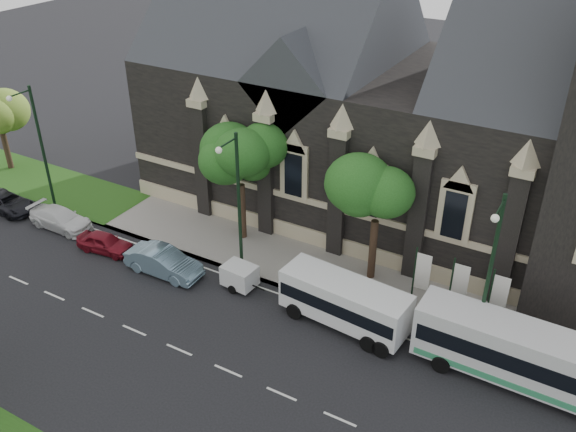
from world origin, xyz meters
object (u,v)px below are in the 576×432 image
Objects in this scene: banner_flag_left at (419,274)px; car_far_red at (105,243)px; street_lamp_near at (489,270)px; shuttle_bus at (345,301)px; banner_flag_right at (495,297)px; street_lamp_mid at (237,199)px; street_lamp_far at (39,142)px; banner_flag_center at (456,286)px; tour_coach at (533,359)px; sedan at (164,262)px; box_trailer at (240,276)px; tree_walk_left at (245,158)px; tree_walk_far at (2,115)px; tree_walk_right at (383,191)px; car_far_black at (8,203)px; car_far_white at (61,219)px.

car_far_red is at bearing -167.88° from banner_flag_left.
shuttle_bus is at bearing -170.20° from street_lamp_near.
shuttle_bus is (-6.90, -3.05, -0.83)m from banner_flag_right.
street_lamp_mid is 1.00× the size of street_lamp_far.
banner_flag_center is 1.00× the size of banner_flag_right.
tour_coach reaches higher than sedan.
car_far_red is (-21.03, -4.09, -1.75)m from banner_flag_center.
box_trailer is at bearing -167.27° from banner_flag_right.
tree_walk_left is 10.39m from car_far_red.
tree_walk_left is 1.57× the size of sedan.
tree_walk_far is 31.65m from shuttle_bus.
street_lamp_mid is at bearing -172.40° from banner_flag_right.
banner_flag_right is (7.08, -1.71, -3.43)m from tree_walk_right.
banner_flag_center is (5.08, -1.71, -3.43)m from tree_walk_right.
sedan is (12.04, -2.21, -4.31)m from street_lamp_far.
tree_walk_far is 1.70× the size of car_far_red.
tree_walk_far is 0.58× the size of tour_coach.
tree_walk_left is at bearing 1.37° from tree_walk_far.
car_far_white is at bearing -85.07° from car_far_black.
street_lamp_near is 2.25× the size of banner_flag_right.
car_far_red is (-16.13, -1.04, -0.92)m from shuttle_bus.
tree_walk_far is 24.03m from street_lamp_mid.
street_lamp_mid is 4.50m from box_trailer.
car_far_red is at bearing -90.03° from car_far_black.
car_far_white is (10.39, -4.59, -3.94)m from tree_walk_far.
street_lamp_far is at bearing -171.14° from tree_walk_right.
tree_walk_far is at bearing 74.06° from sedan.
banner_flag_left is 14.92m from sedan.
street_lamp_near is 30.00m from street_lamp_far.
tree_walk_right is at bearing 97.31° from shuttle_bus.
banner_flag_left is 29.06m from car_far_black.
shuttle_bus is at bearing -93.08° from car_far_red.
banner_flag_left and banner_flag_center have the same top height.
street_lamp_far reaches higher than car_far_black.
sedan is 1.32× the size of car_far_red.
tree_walk_far is 0.70× the size of street_lamp_far.
sedan is at bearing -169.42° from shuttle_bus.
banner_flag_left is (34.11, -1.18, -2.24)m from tree_walk_far.
tree_walk_left is at bearing -66.99° from car_far_white.
street_lamp_far is 28.48m from banner_flag_center.
street_lamp_mid is at bearing -169.50° from banner_flag_left.
shuttle_bus is 2.58× the size of box_trailer.
box_trailer is at bearing -175.04° from street_lamp_near.
tree_walk_far reaches higher than car_far_white.
banner_flag_right is 13.96m from box_trailer.
tree_walk_right is 8.05m from banner_flag_right.
banner_flag_left is (-3.71, 1.91, -2.73)m from street_lamp_near.
tree_walk_right is 2.11× the size of car_far_red.
sedan is at bearing -172.97° from street_lamp_near.
car_far_red is (-19.03, -4.09, -1.75)m from banner_flag_left.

